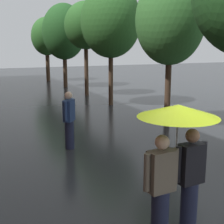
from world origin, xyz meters
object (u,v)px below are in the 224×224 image
at_px(street_tree_3, 86,26).
at_px(street_tree_5, 47,37).
at_px(couple_under_umbrella, 177,149).
at_px(pedestrian_walking_midground, 69,120).
at_px(street_tree_1, 170,20).
at_px(street_tree_4, 64,32).
at_px(street_tree_2, 111,22).

relative_size(street_tree_3, street_tree_5, 1.03).
relative_size(street_tree_3, couple_under_umbrella, 2.59).
xyz_separation_m(street_tree_5, pedestrian_walking_midground, (-3.68, -17.89, -2.76)).
relative_size(street_tree_1, street_tree_4, 0.92).
relative_size(street_tree_1, couple_under_umbrella, 2.57).
bearing_deg(pedestrian_walking_midground, street_tree_4, 74.01).
height_order(street_tree_3, pedestrian_walking_midground, street_tree_3).
bearing_deg(pedestrian_walking_midground, couple_under_umbrella, -87.87).
height_order(street_tree_1, street_tree_5, street_tree_1).
xyz_separation_m(street_tree_2, street_tree_5, (-0.19, 12.20, -0.39)).
height_order(street_tree_2, street_tree_3, street_tree_2).
relative_size(street_tree_3, pedestrian_walking_midground, 3.27).
bearing_deg(street_tree_3, street_tree_1, -88.99).
bearing_deg(street_tree_3, pedestrian_walking_midground, -112.98).
bearing_deg(street_tree_4, street_tree_3, -89.81).
bearing_deg(pedestrian_walking_midground, street_tree_3, 67.02).
relative_size(street_tree_2, pedestrian_walking_midground, 3.49).
bearing_deg(street_tree_1, street_tree_2, 91.56).
xyz_separation_m(couple_under_umbrella, pedestrian_walking_midground, (-0.18, 4.75, -0.57)).
height_order(street_tree_2, couple_under_umbrella, street_tree_2).
relative_size(street_tree_4, pedestrian_walking_midground, 3.50).
relative_size(street_tree_2, street_tree_3, 1.07).
bearing_deg(pedestrian_walking_midground, street_tree_5, 78.38).
bearing_deg(couple_under_umbrella, street_tree_3, 75.11).
bearing_deg(street_tree_3, street_tree_2, -89.75).
bearing_deg(street_tree_5, pedestrian_walking_midground, -101.62).
height_order(street_tree_4, couple_under_umbrella, street_tree_4).
distance_m(street_tree_4, street_tree_5, 4.49).
bearing_deg(street_tree_1, street_tree_5, 91.09).
bearing_deg(street_tree_5, street_tree_3, -88.83).
relative_size(street_tree_4, street_tree_5, 1.11).
height_order(street_tree_1, street_tree_2, street_tree_2).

